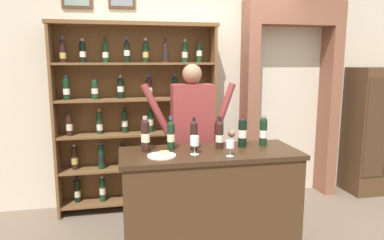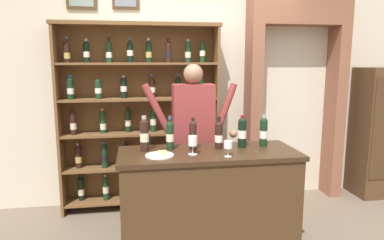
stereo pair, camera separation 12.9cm
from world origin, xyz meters
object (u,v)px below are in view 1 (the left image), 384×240
at_px(tasting_bottle_vin_santo, 145,134).
at_px(tasting_bottle_prosecco, 194,135).
at_px(tasting_bottle_rosso, 171,135).
at_px(tasting_counter, 209,204).
at_px(wine_glass_spare, 195,142).
at_px(tasting_bottle_chianti, 220,134).
at_px(cheese_plate, 162,155).
at_px(tasting_bottle_bianco, 242,131).
at_px(wine_glass_center, 230,145).
at_px(shopkeeper, 192,129).
at_px(tasting_bottle_riserva, 263,131).
at_px(wine_shelf, 137,114).
at_px(side_cabinet, 373,131).

distance_m(tasting_bottle_vin_santo, tasting_bottle_prosecco, 0.42).
bearing_deg(tasting_bottle_rosso, tasting_counter, -19.93).
bearing_deg(wine_glass_spare, tasting_bottle_rosso, 130.90).
relative_size(tasting_bottle_prosecco, tasting_bottle_chianti, 1.00).
bearing_deg(cheese_plate, tasting_bottle_chianti, 17.14).
distance_m(tasting_bottle_prosecco, tasting_bottle_bianco, 0.45).
height_order(tasting_counter, tasting_bottle_vin_santo, tasting_bottle_vin_santo).
relative_size(tasting_bottle_vin_santo, wine_glass_spare, 1.94).
xyz_separation_m(tasting_counter, tasting_bottle_chianti, (0.11, 0.08, 0.61)).
bearing_deg(wine_glass_center, shopkeeper, 102.08).
bearing_deg(tasting_bottle_vin_santo, shopkeeper, 42.90).
bearing_deg(wine_glass_spare, tasting_bottle_chianti, 31.15).
height_order(tasting_bottle_prosecco, cheese_plate, tasting_bottle_prosecco).
bearing_deg(tasting_bottle_riserva, cheese_plate, -168.84).
bearing_deg(tasting_bottle_riserva, tasting_bottle_rosso, 178.98).
bearing_deg(tasting_bottle_bianco, shopkeeper, 127.72).
relative_size(tasting_bottle_chianti, tasting_bottle_bianco, 0.98).
bearing_deg(wine_glass_center, tasting_bottle_vin_santo, 156.10).
xyz_separation_m(tasting_bottle_rosso, wine_glass_spare, (0.17, -0.20, -0.03)).
relative_size(wine_shelf, tasting_bottle_prosecco, 7.52).
bearing_deg(tasting_bottle_rosso, wine_glass_spare, -49.10).
xyz_separation_m(tasting_bottle_vin_santo, tasting_bottle_prosecco, (0.42, -0.02, -0.02)).
xyz_separation_m(side_cabinet, shopkeeper, (-2.55, -0.54, 0.22)).
height_order(tasting_bottle_bianco, tasting_bottle_riserva, tasting_bottle_bianco).
xyz_separation_m(tasting_bottle_chianti, tasting_bottle_bianco, (0.22, 0.01, 0.01)).
bearing_deg(wine_shelf, tasting_bottle_chianti, -58.84).
xyz_separation_m(tasting_counter, tasting_bottle_bianco, (0.32, 0.09, 0.63)).
relative_size(wine_shelf, side_cabinet, 1.30).
xyz_separation_m(tasting_counter, shopkeeper, (-0.04, 0.57, 0.57)).
bearing_deg(wine_glass_center, side_cabinet, 28.60).
bearing_deg(side_cabinet, tasting_bottle_bianco, -154.98).
distance_m(tasting_bottle_riserva, wine_glass_spare, 0.70).
bearing_deg(side_cabinet, tasting_bottle_vin_santo, -161.70).
bearing_deg(cheese_plate, tasting_bottle_vin_santo, 122.45).
distance_m(tasting_bottle_riserva, wine_glass_center, 0.51).
bearing_deg(tasting_bottle_rosso, side_cabinet, 19.34).
xyz_separation_m(tasting_bottle_chianti, cheese_plate, (-0.53, -0.16, -0.12)).
bearing_deg(wine_glass_center, tasting_counter, 121.51).
bearing_deg(tasting_bottle_bianco, tasting_counter, -164.40).
relative_size(tasting_bottle_prosecco, wine_glass_spare, 1.81).
distance_m(tasting_counter, shopkeeper, 0.80).
bearing_deg(wine_shelf, shopkeeper, -50.04).
height_order(tasting_counter, tasting_bottle_rosso, tasting_bottle_rosso).
bearing_deg(wine_glass_spare, tasting_bottle_bianco, 19.59).
bearing_deg(tasting_bottle_rosso, tasting_bottle_bianco, -2.33).
relative_size(tasting_bottle_chianti, wine_glass_spare, 1.82).
distance_m(tasting_bottle_rosso, tasting_bottle_chianti, 0.43).
bearing_deg(tasting_bottle_prosecco, tasting_bottle_riserva, 2.15).
relative_size(tasting_bottle_bianco, cheese_plate, 1.25).
bearing_deg(cheese_plate, tasting_bottle_riserva, 11.16).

